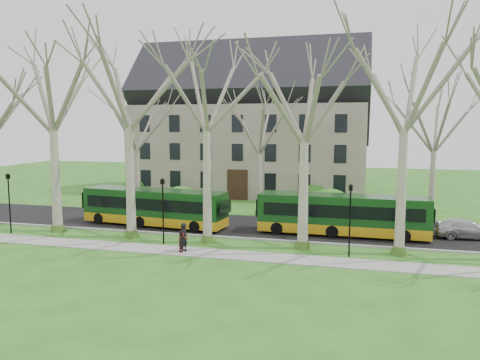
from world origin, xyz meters
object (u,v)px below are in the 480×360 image
bus_lead (154,207)px  pedestrian_b (184,237)px  bus_follow (342,214)px  pedestrian_a (183,237)px  sedan (467,229)px

bus_lead → pedestrian_b: size_ratio=6.62×
bus_follow → pedestrian_a: 11.68m
sedan → pedestrian_a: 19.55m
sedan → pedestrian_a: size_ratio=2.49×
pedestrian_b → pedestrian_a: bearing=175.2°
bus_lead → pedestrian_b: (5.03, -6.51, -0.57)m
bus_lead → bus_follow: bus_follow is taller
bus_lead → bus_follow: size_ratio=0.98×
bus_lead → sedan: 22.81m
bus_lead → pedestrian_a: 8.34m
bus_lead → bus_follow: 14.31m
pedestrian_a → pedestrian_b: pedestrian_a is taller
bus_lead → pedestrian_a: bus_lead is taller
bus_lead → pedestrian_a: bearing=-46.7°
sedan → pedestrian_a: (-17.73, -8.22, 0.25)m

